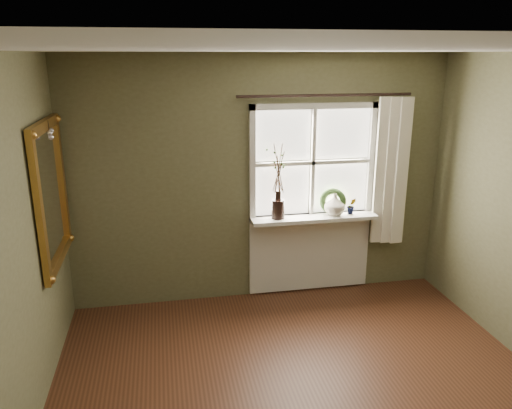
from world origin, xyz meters
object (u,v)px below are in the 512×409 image
at_px(dark_jug, 278,209).
at_px(cream_vase, 335,204).
at_px(wreath, 333,204).
at_px(gilt_mirror, 51,194).

distance_m(dark_jug, cream_vase, 0.62).
xyz_separation_m(cream_vase, wreath, (-0.01, 0.04, -0.01)).
distance_m(dark_jug, gilt_mirror, 2.21).
bearing_deg(gilt_mirror, wreath, 10.70).
bearing_deg(dark_jug, cream_vase, 0.00).
relative_size(dark_jug, gilt_mirror, 0.16).
height_order(cream_vase, wreath, wreath).
xyz_separation_m(dark_jug, gilt_mirror, (-2.12, -0.48, 0.41)).
xyz_separation_m(dark_jug, cream_vase, (0.62, 0.00, 0.02)).
bearing_deg(dark_jug, gilt_mirror, -167.32).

